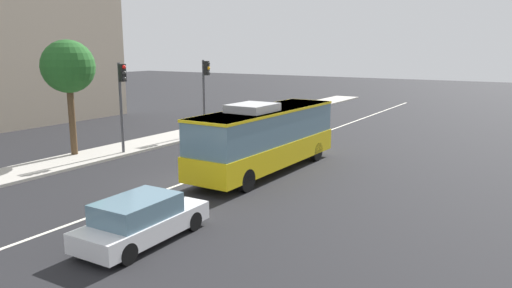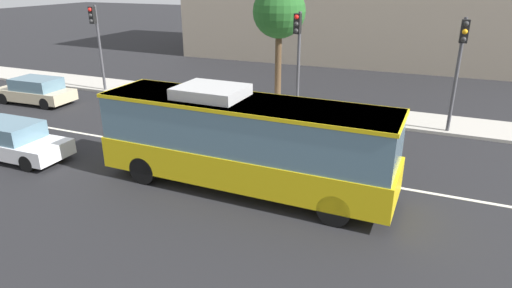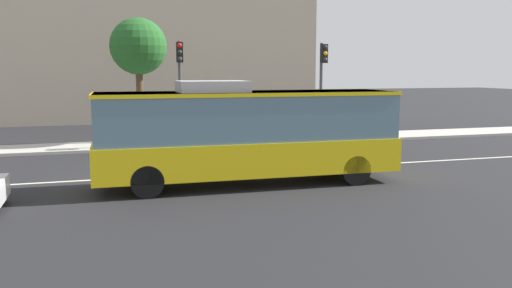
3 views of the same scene
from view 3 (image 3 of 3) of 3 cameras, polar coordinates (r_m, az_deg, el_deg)
ground_plane at (r=18.91m, az=-12.94°, el=-3.65°), size 160.00×160.00×0.00m
sidewalk_kerb at (r=26.53m, az=-13.92°, el=-0.18°), size 80.00×2.92×0.14m
lane_centre_line at (r=18.91m, az=-12.94°, el=-3.64°), size 76.00×0.16×0.01m
transit_bus at (r=17.15m, az=-0.94°, el=1.49°), size 10.04×2.66×3.46m
traffic_light_mid_block at (r=27.25m, az=7.34°, el=7.57°), size 0.34×0.62×5.20m
traffic_light_far_corner at (r=25.39m, az=-8.39°, el=7.52°), size 0.34×0.62×5.20m
street_tree_kerbside_left at (r=27.33m, az=-12.85°, el=10.35°), size 2.88×2.88×6.45m
office_block_background at (r=45.09m, az=-13.49°, el=11.72°), size 27.48×14.07×13.60m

